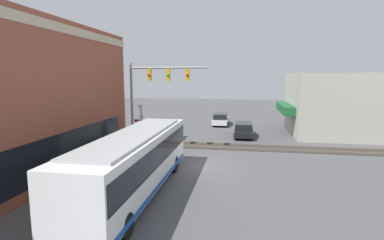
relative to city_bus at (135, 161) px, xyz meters
name	(u,v)px	position (x,y,z in m)	size (l,w,h in m)	color
ground_plane	(204,166)	(5.23, -2.80, -1.74)	(120.00, 120.00, 0.00)	#4C4C4F
shop_building	(331,104)	(19.14, -14.27, 1.38)	(10.11, 9.20, 6.27)	#B2ADA3
city_bus	(135,161)	(0.00, 0.00, 0.00)	(11.94, 2.59, 3.15)	white
traffic_signal_gantry	(153,87)	(8.81, 1.72, 3.38)	(0.42, 6.15, 7.01)	gray
crossing_signal	(141,121)	(9.68, 3.06, 0.55)	(1.41, 1.18, 3.81)	gray
rail_track_near	(213,146)	(11.23, -2.80, -1.72)	(2.60, 60.00, 0.15)	#332D28
parked_car_black	(244,130)	(15.80, -5.40, -1.08)	(4.79, 1.82, 1.41)	black
parked_car_white	(221,119)	(22.80, -2.60, -1.07)	(4.84, 1.82, 1.43)	silver
pedestrian_at_crossing	(148,135)	(10.19, 2.63, -0.79)	(0.34, 0.34, 1.85)	#473828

